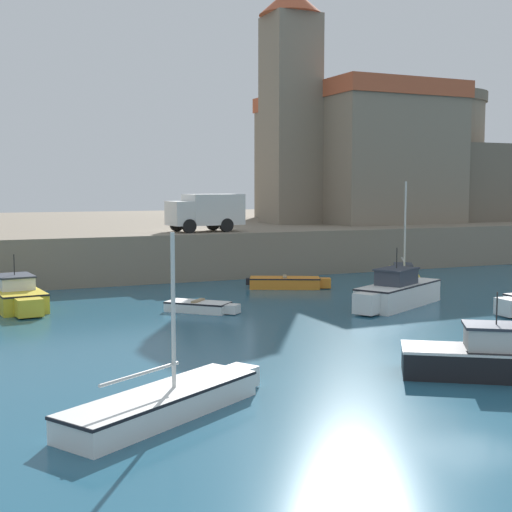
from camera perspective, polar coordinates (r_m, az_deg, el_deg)
name	(u,v)px	position (r m, az deg, el deg)	size (l,w,h in m)	color
ground_plane	(471,368)	(21.84, 16.81, -8.60)	(200.00, 200.00, 0.00)	#235670
quay_seawall	(127,235)	(58.98, -10.26, 1.63)	(120.00, 40.00, 2.63)	gray
sailboat_yellow_0	(404,277)	(39.20, 11.73, -1.62)	(4.45, 6.09, 5.54)	yellow
motorboat_yellow_1	(15,295)	(32.90, -18.73, -2.97)	(2.38, 6.25, 2.34)	yellow
dinghy_orange_2	(287,282)	(37.09, 2.50, -2.11)	(4.22, 2.75, 0.65)	orange
dinghy_white_4	(200,306)	(30.18, -4.47, -4.02)	(2.87, 2.87, 0.51)	white
motorboat_white_6	(397,292)	(31.94, 11.21, -2.84)	(5.87, 3.99, 2.61)	white
sailboat_white_7	(167,401)	(16.83, -7.17, -11.42)	(5.74, 3.99, 4.22)	white
motorboat_black_9	(493,358)	(20.88, 18.45, -7.75)	(5.09, 3.96, 2.39)	black
church	(345,149)	(56.50, 7.17, 8.47)	(13.98, 16.21, 16.69)	gray
fortress	(436,174)	(61.52, 14.19, 6.38)	(14.01, 14.01, 10.29)	#685E4F
truck_on_quay	(206,211)	(42.08, -4.06, 3.62)	(4.43, 2.41, 2.20)	silver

